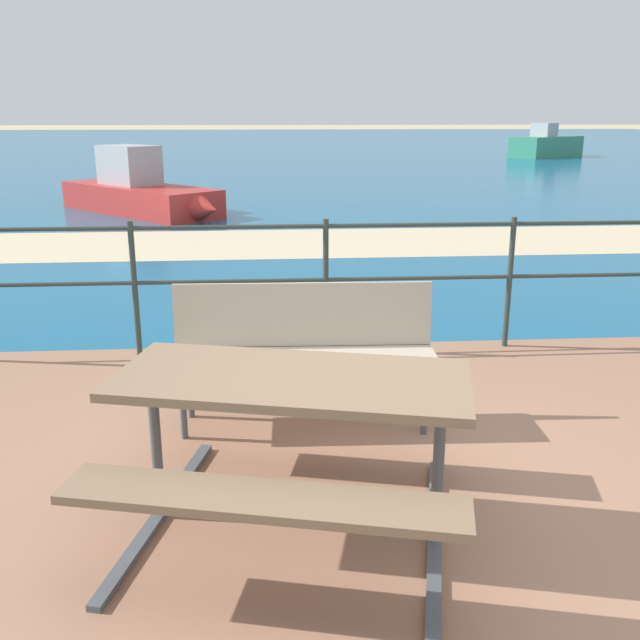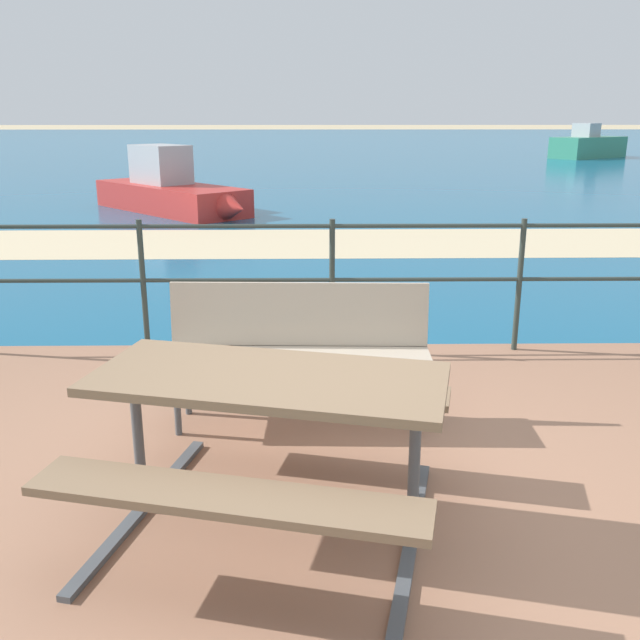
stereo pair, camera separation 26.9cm
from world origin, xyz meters
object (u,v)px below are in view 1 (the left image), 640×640
boat_near (548,145)px  boat_mid (140,192)px  park_bench (304,340)px  picnic_table (292,413)px

boat_near → boat_mid: bearing=-166.7°
boat_near → boat_mid: (-15.09, -17.30, -0.11)m
park_bench → picnic_table: bearing=-93.5°
park_bench → boat_near: bearing=67.5°
picnic_table → boat_near: bearing=80.0°
picnic_table → park_bench: 1.19m
boat_near → boat_mid: boat_near is taller
picnic_table → boat_mid: (-2.59, 11.24, -0.23)m
park_bench → boat_near: boat_near is taller
boat_near → picnic_table: bearing=-149.2°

